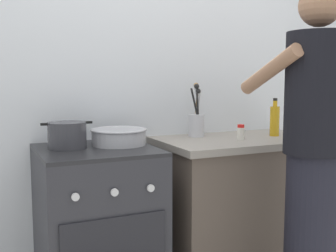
% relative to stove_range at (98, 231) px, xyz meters
% --- Properties ---
extents(back_wall, '(3.20, 0.10, 2.50)m').
position_rel_stove_range_xyz_m(back_wall, '(0.55, 0.35, 0.80)').
color(back_wall, silver).
rests_on(back_wall, ground).
extents(countertop, '(1.00, 0.60, 0.90)m').
position_rel_stove_range_xyz_m(countertop, '(0.90, 0.00, 0.00)').
color(countertop, brown).
rests_on(countertop, ground).
extents(stove_range, '(0.60, 0.62, 0.90)m').
position_rel_stove_range_xyz_m(stove_range, '(0.00, 0.00, 0.00)').
color(stove_range, '#2D2D33').
rests_on(stove_range, ground).
extents(pot, '(0.26, 0.20, 0.14)m').
position_rel_stove_range_xyz_m(pot, '(-0.14, 0.05, 0.52)').
color(pot, '#38383D').
rests_on(pot, stove_range).
extents(mixing_bowl, '(0.31, 0.31, 0.09)m').
position_rel_stove_range_xyz_m(mixing_bowl, '(0.14, 0.05, 0.50)').
color(mixing_bowl, '#B7B7BC').
rests_on(mixing_bowl, stove_range).
extents(utensil_crock, '(0.10, 0.10, 0.34)m').
position_rel_stove_range_xyz_m(utensil_crock, '(0.68, 0.17, 0.55)').
color(utensil_crock, silver).
rests_on(utensil_crock, countertop).
extents(spice_bottle, '(0.04, 0.04, 0.09)m').
position_rel_stove_range_xyz_m(spice_bottle, '(0.86, -0.06, 0.49)').
color(spice_bottle, silver).
rests_on(spice_bottle, countertop).
extents(oil_bottle, '(0.06, 0.06, 0.24)m').
position_rel_stove_range_xyz_m(oil_bottle, '(1.15, -0.01, 0.55)').
color(oil_bottle, gold).
rests_on(oil_bottle, countertop).
extents(person, '(0.41, 0.50, 1.70)m').
position_rel_stove_range_xyz_m(person, '(0.92, -0.60, 0.41)').
color(person, black).
rests_on(person, ground).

